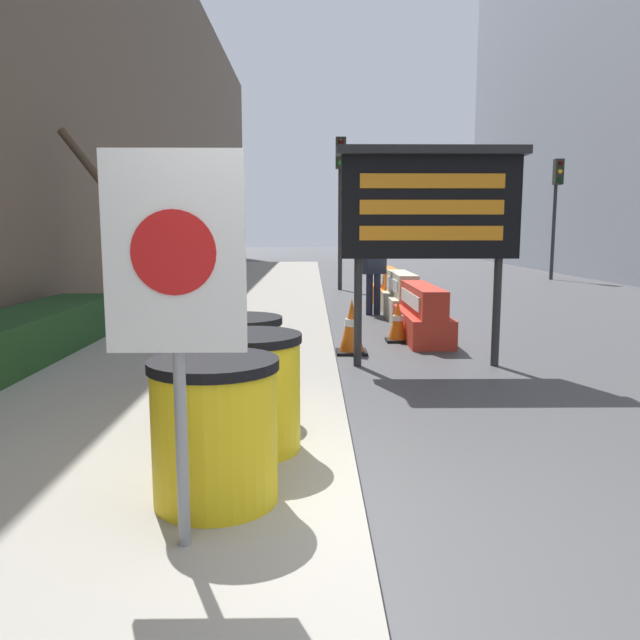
# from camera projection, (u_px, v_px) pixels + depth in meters

# --- Properties ---
(ground_plane) EXTENTS (120.00, 120.00, 0.00)m
(ground_plane) POSITION_uv_depth(u_px,v_px,m) (368.00, 553.00, 3.29)
(ground_plane) COLOR #474749
(building_left_facade) EXTENTS (0.40, 50.40, 10.05)m
(building_left_facade) POSITION_uv_depth(u_px,v_px,m) (92.00, 58.00, 12.20)
(building_left_facade) COLOR brown
(building_left_facade) RESTS_ON ground_plane
(hedge_strip) EXTENTS (0.90, 5.54, 0.57)m
(hedge_strip) POSITION_uv_depth(u_px,v_px,m) (6.00, 343.00, 7.11)
(hedge_strip) COLOR #1E421E
(hedge_strip) RESTS_ON sidewalk_left
(bare_tree) EXTENTS (1.19, 1.15, 3.07)m
(bare_tree) POSITION_uv_depth(u_px,v_px,m) (114.00, 240.00, 9.97)
(bare_tree) COLOR #4C3D2D
(bare_tree) RESTS_ON sidewalk_left
(barrel_drum_foreground) EXTENTS (0.74, 0.74, 0.84)m
(barrel_drum_foreground) POSITION_uv_depth(u_px,v_px,m) (215.00, 430.00, 3.57)
(barrel_drum_foreground) COLOR yellow
(barrel_drum_foreground) RESTS_ON sidewalk_left
(barrel_drum_middle) EXTENTS (0.74, 0.74, 0.84)m
(barrel_drum_middle) POSITION_uv_depth(u_px,v_px,m) (250.00, 392.00, 4.42)
(barrel_drum_middle) COLOR yellow
(barrel_drum_middle) RESTS_ON sidewalk_left
(barrel_drum_back) EXTENTS (0.74, 0.74, 0.84)m
(barrel_drum_back) POSITION_uv_depth(u_px,v_px,m) (239.00, 366.00, 5.26)
(barrel_drum_back) COLOR yellow
(barrel_drum_back) RESTS_ON sidewalk_left
(warning_sign) EXTENTS (0.66, 0.08, 1.92)m
(warning_sign) POSITION_uv_depth(u_px,v_px,m) (175.00, 279.00, 2.91)
(warning_sign) COLOR gray
(warning_sign) RESTS_ON sidewalk_left
(message_board) EXTENTS (2.28, 0.36, 2.67)m
(message_board) POSITION_uv_depth(u_px,v_px,m) (430.00, 206.00, 7.53)
(message_board) COLOR #28282B
(message_board) RESTS_ON ground_plane
(jersey_barrier_red_striped) EXTENTS (0.63, 2.12, 0.84)m
(jersey_barrier_red_striped) POSITION_uv_depth(u_px,v_px,m) (422.00, 315.00, 9.74)
(jersey_barrier_red_striped) COLOR red
(jersey_barrier_red_striped) RESTS_ON ground_plane
(jersey_barrier_cream) EXTENTS (0.59, 1.87, 0.88)m
(jersey_barrier_cream) POSITION_uv_depth(u_px,v_px,m) (402.00, 298.00, 11.97)
(jersey_barrier_cream) COLOR beige
(jersey_barrier_cream) RESTS_ON ground_plane
(jersey_barrier_orange_near) EXTENTS (0.63, 2.10, 0.83)m
(jersey_barrier_orange_near) POSITION_uv_depth(u_px,v_px,m) (387.00, 289.00, 14.21)
(jersey_barrier_orange_near) COLOR orange
(jersey_barrier_orange_near) RESTS_ON ground_plane
(traffic_cone_near) EXTENTS (0.35, 0.35, 0.63)m
(traffic_cone_near) POSITION_uv_depth(u_px,v_px,m) (398.00, 322.00, 9.48)
(traffic_cone_near) COLOR black
(traffic_cone_near) RESTS_ON ground_plane
(traffic_cone_mid) EXTENTS (0.42, 0.42, 0.75)m
(traffic_cone_mid) POSITION_uv_depth(u_px,v_px,m) (352.00, 327.00, 8.55)
(traffic_cone_mid) COLOR black
(traffic_cone_mid) RESTS_ON ground_plane
(traffic_light_near_curb) EXTENTS (0.28, 0.44, 4.20)m
(traffic_light_near_curb) POSITION_uv_depth(u_px,v_px,m) (341.00, 181.00, 17.25)
(traffic_light_near_curb) COLOR #2D2D30
(traffic_light_near_curb) RESTS_ON ground_plane
(traffic_light_far_side) EXTENTS (0.28, 0.45, 4.04)m
(traffic_light_far_side) POSITION_uv_depth(u_px,v_px,m) (557.00, 193.00, 20.96)
(traffic_light_far_side) COLOR #2D2D30
(traffic_light_far_side) RESTS_ON ground_plane
(pedestrian_worker) EXTENTS (0.52, 0.44, 1.70)m
(pedestrian_worker) POSITION_uv_depth(u_px,v_px,m) (374.00, 265.00, 12.38)
(pedestrian_worker) COLOR #23283D
(pedestrian_worker) RESTS_ON ground_plane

